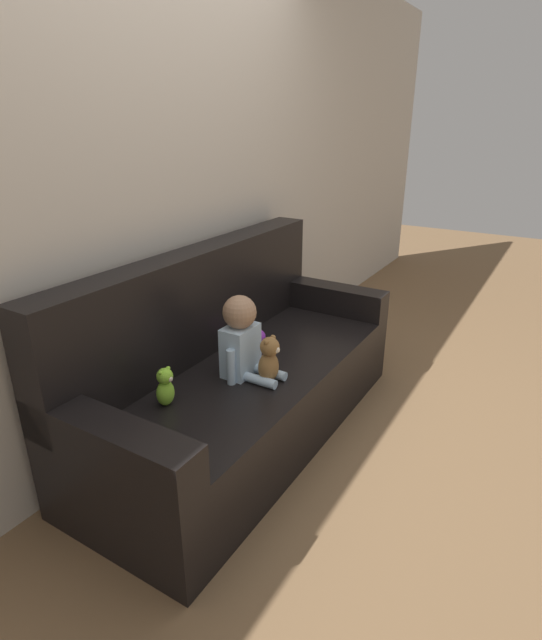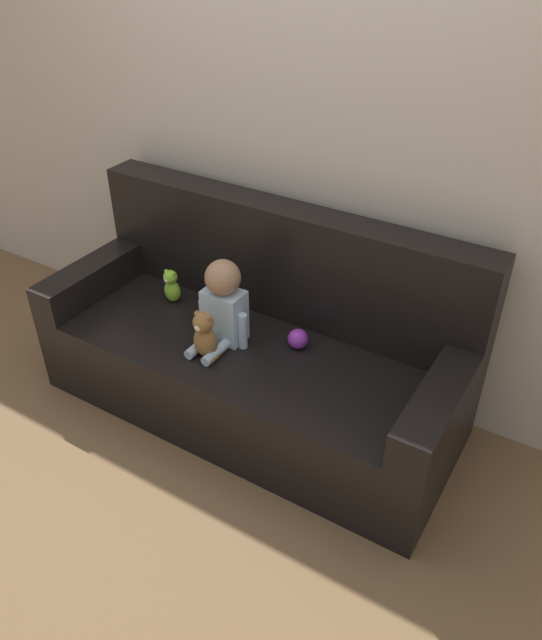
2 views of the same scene
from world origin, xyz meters
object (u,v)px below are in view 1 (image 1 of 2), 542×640
(teddy_bear_brown, at_px, (269,361))
(toy_ball, at_px, (257,337))
(couch, at_px, (238,375))
(person_baby, at_px, (242,338))
(plush_toy_side, at_px, (165,387))

(teddy_bear_brown, height_order, toy_ball, teddy_bear_brown)
(couch, distance_m, person_baby, 0.32)
(person_baby, distance_m, plush_toy_side, 0.44)
(teddy_bear_brown, bearing_deg, couch, 67.88)
(plush_toy_side, distance_m, toy_ball, 0.73)
(couch, xyz_separation_m, person_baby, (-0.11, -0.11, 0.28))
(couch, height_order, toy_ball, couch)
(teddy_bear_brown, distance_m, toy_ball, 0.42)
(teddy_bear_brown, distance_m, plush_toy_side, 0.50)
(person_baby, xyz_separation_m, teddy_bear_brown, (0.00, -0.15, -0.08))
(teddy_bear_brown, bearing_deg, person_baby, 91.50)
(couch, bearing_deg, toy_ball, 2.97)
(couch, bearing_deg, teddy_bear_brown, -112.12)
(teddy_bear_brown, xyz_separation_m, toy_ball, (0.32, 0.27, -0.06))
(plush_toy_side, bearing_deg, teddy_bear_brown, -33.94)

